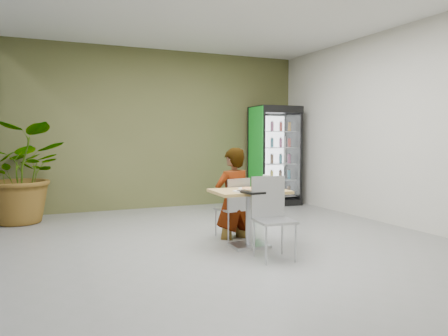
{
  "coord_description": "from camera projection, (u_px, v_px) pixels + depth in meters",
  "views": [
    {
      "loc": [
        -2.37,
        -5.16,
        1.43
      ],
      "look_at": [
        0.08,
        0.48,
        1.0
      ],
      "focal_mm": 35.0,
      "sensor_mm": 36.0,
      "label": 1
    }
  ],
  "objects": [
    {
      "name": "ground",
      "position": [
        233.0,
        246.0,
        5.77
      ],
      "size": [
        7.0,
        7.0,
        0.0
      ],
      "primitive_type": "plane",
      "color": "gray",
      "rests_on": "ground"
    },
    {
      "name": "room_envelope",
      "position": [
        233.0,
        124.0,
        5.65
      ],
      "size": [
        6.0,
        7.0,
        3.2
      ],
      "primitive_type": null,
      "color": "beige",
      "rests_on": "ground"
    },
    {
      "name": "dining_table",
      "position": [
        249.0,
        206.0,
        5.69
      ],
      "size": [
        0.98,
        0.71,
        0.75
      ],
      "rotation": [
        0.0,
        0.0,
        -0.04
      ],
      "color": "tan",
      "rests_on": "ground"
    },
    {
      "name": "chair_far",
      "position": [
        235.0,
        203.0,
        6.17
      ],
      "size": [
        0.44,
        0.45,
        0.86
      ],
      "rotation": [
        0.0,
        0.0,
        3.33
      ],
      "color": "#A9ABAE",
      "rests_on": "ground"
    },
    {
      "name": "chair_near",
      "position": [
        271.0,
        210.0,
        5.19
      ],
      "size": [
        0.47,
        0.48,
        0.96
      ],
      "rotation": [
        0.0,
        0.0,
        -0.11
      ],
      "color": "#A9ABAE",
      "rests_on": "ground"
    },
    {
      "name": "seated_woman",
      "position": [
        233.0,
        203.0,
        6.2
      ],
      "size": [
        0.65,
        0.48,
        1.59
      ],
      "primitive_type": "imported",
      "rotation": [
        0.0,
        0.0,
        3.33
      ],
      "color": "black",
      "rests_on": "ground"
    },
    {
      "name": "pizza_plate",
      "position": [
        247.0,
        188.0,
        5.76
      ],
      "size": [
        0.29,
        0.23,
        0.03
      ],
      "color": "white",
      "rests_on": "dining_table"
    },
    {
      "name": "soda_cup",
      "position": [
        267.0,
        182.0,
        5.81
      ],
      "size": [
        0.11,
        0.11,
        0.19
      ],
      "color": "white",
      "rests_on": "dining_table"
    },
    {
      "name": "napkin_stack",
      "position": [
        241.0,
        191.0,
        5.44
      ],
      "size": [
        0.16,
        0.16,
        0.02
      ],
      "primitive_type": "cube",
      "rotation": [
        0.0,
        0.0,
        0.14
      ],
      "color": "white",
      "rests_on": "dining_table"
    },
    {
      "name": "cafeteria_tray",
      "position": [
        259.0,
        191.0,
        5.4
      ],
      "size": [
        0.5,
        0.4,
        0.03
      ],
      "primitive_type": "cube",
      "rotation": [
        0.0,
        0.0,
        0.15
      ],
      "color": "black",
      "rests_on": "dining_table"
    },
    {
      "name": "beverage_fridge",
      "position": [
        275.0,
        156.0,
        9.31
      ],
      "size": [
        0.99,
        0.78,
        2.09
      ],
      "rotation": [
        0.0,
        0.0,
        -0.05
      ],
      "color": "black",
      "rests_on": "ground"
    },
    {
      "name": "potted_plant",
      "position": [
        23.0,
        173.0,
        7.26
      ],
      "size": [
        1.88,
        1.76,
        1.69
      ],
      "primitive_type": "imported",
      "rotation": [
        0.0,
        0.0,
        -0.36
      ],
      "color": "#2D6428",
      "rests_on": "ground"
    }
  ]
}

